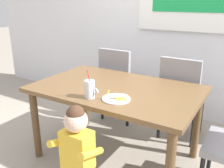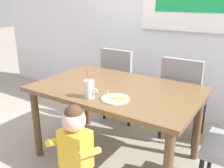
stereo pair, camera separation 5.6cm
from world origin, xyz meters
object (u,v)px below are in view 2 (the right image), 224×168
at_px(toddler_standing, 75,145).
at_px(dining_table, 116,96).
at_px(snack_plate, 115,99).
at_px(milk_cup, 89,90).
at_px(dining_chair_right, 182,95).
at_px(dining_chair_left, 121,81).
at_px(peeled_banana, 117,96).

bearing_deg(toddler_standing, dining_table, 96.07).
height_order(toddler_standing, snack_plate, toddler_standing).
xyz_separation_m(toddler_standing, milk_cup, (-0.12, 0.34, 0.29)).
bearing_deg(dining_chair_right, dining_chair_left, -4.12).
relative_size(dining_chair_left, milk_cup, 3.84).
height_order(dining_table, snack_plate, snack_plate).
xyz_separation_m(toddler_standing, peeled_banana, (0.09, 0.42, 0.26)).
relative_size(dining_table, milk_cup, 6.07).
xyz_separation_m(dining_chair_right, toddler_standing, (-0.35, -1.36, -0.02)).
bearing_deg(milk_cup, toddler_standing, -70.15).
xyz_separation_m(dining_chair_right, milk_cup, (-0.48, -1.02, 0.28)).
xyz_separation_m(dining_chair_left, peeled_banana, (0.56, -0.99, 0.24)).
distance_m(dining_chair_left, dining_chair_right, 0.82).
bearing_deg(dining_chair_right, toddler_standing, 75.40).
bearing_deg(snack_plate, dining_table, 120.35).
height_order(dining_chair_left, snack_plate, dining_chair_left).
height_order(dining_chair_right, milk_cup, milk_cup).
bearing_deg(dining_chair_left, toddler_standing, 108.14).
distance_m(dining_table, snack_plate, 0.32).
distance_m(toddler_standing, peeled_banana, 0.50).
distance_m(dining_table, milk_cup, 0.38).
bearing_deg(dining_chair_right, peeled_banana, 74.45).
xyz_separation_m(dining_table, milk_cup, (-0.05, -0.34, 0.16)).
bearing_deg(milk_cup, snack_plate, 21.33).
relative_size(snack_plate, peeled_banana, 1.32).
bearing_deg(peeled_banana, dining_table, 122.70).
distance_m(dining_table, dining_chair_right, 0.81).
height_order(milk_cup, snack_plate, milk_cup).
xyz_separation_m(dining_table, dining_chair_right, (0.43, 0.68, -0.12)).
bearing_deg(toddler_standing, dining_chair_left, 108.14).
xyz_separation_m(dining_table, dining_chair_left, (-0.39, 0.74, -0.12)).
xyz_separation_m(dining_chair_left, milk_cup, (0.34, -1.08, 0.28)).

